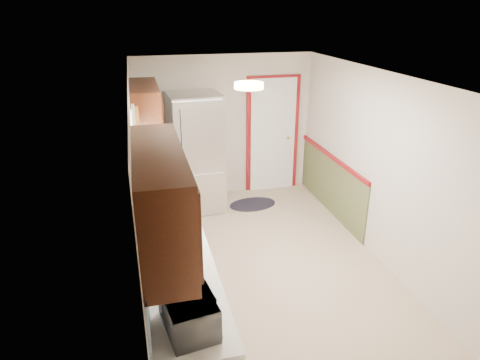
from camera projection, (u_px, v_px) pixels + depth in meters
room_shell at (268, 181)px, 5.04m from camera, size 3.20×5.20×2.52m
kitchen_run at (167, 234)px, 4.65m from camera, size 0.63×4.00×2.20m
back_wall_trim at (285, 145)px, 7.36m from camera, size 1.12×2.30×2.08m
ceiling_fixture at (249, 86)px, 4.35m from camera, size 0.30×0.30×0.06m
microwave at (189, 308)px, 3.05m from camera, size 0.36×0.55×0.34m
refrigerator at (196, 153)px, 6.78m from camera, size 0.84×0.82×1.89m
rug at (253, 204)px, 7.22m from camera, size 0.85×0.60×0.01m
cooktop at (161, 174)px, 5.92m from camera, size 0.50×0.61×0.02m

